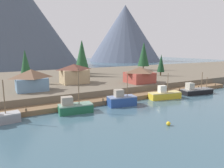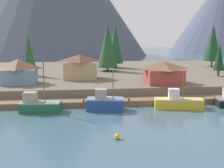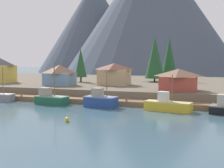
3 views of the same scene
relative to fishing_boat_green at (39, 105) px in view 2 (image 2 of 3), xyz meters
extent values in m
cube|color=#3D5B6B|center=(11.40, 21.95, -1.64)|extent=(400.00, 400.00, 1.00)
cube|color=brown|center=(11.40, 3.95, -0.64)|extent=(80.00, 4.00, 1.00)
cylinder|color=brown|center=(-0.60, 2.15, -0.34)|extent=(0.36, 0.36, 1.60)
cylinder|color=brown|center=(7.40, 2.15, -0.34)|extent=(0.36, 0.36, 1.60)
cylinder|color=brown|center=(15.40, 2.15, -0.34)|extent=(0.36, 0.36, 1.60)
cylinder|color=brown|center=(23.40, 2.15, -0.34)|extent=(0.36, 0.36, 1.60)
cylinder|color=brown|center=(31.40, 2.15, -0.34)|extent=(0.36, 0.36, 1.60)
cube|color=#665B4C|center=(11.40, 33.95, 0.11)|extent=(400.00, 56.00, 2.50)
cube|color=#1E5B3D|center=(0.24, -0.03, -0.37)|extent=(6.80, 3.65, 1.53)
cube|color=gray|center=(0.24, -0.03, 0.49)|extent=(6.80, 3.65, 0.20)
cube|color=gray|center=(-1.40, 0.16, 1.40)|extent=(2.29, 1.92, 1.62)
cylinder|color=brown|center=(0.95, -0.11, 4.07)|extent=(0.18, 0.18, 6.96)
cube|color=navy|center=(10.94, -0.11, -0.20)|extent=(6.50, 3.81, 1.89)
cube|color=#6C7DA2|center=(10.94, -0.11, 0.85)|extent=(6.50, 3.81, 0.20)
cube|color=gray|center=(10.24, 0.00, 1.73)|extent=(2.12, 1.94, 1.56)
cylinder|color=brown|center=(12.24, -0.31, 3.32)|extent=(0.15, 0.15, 4.74)
cube|color=gold|center=(23.76, -0.15, -0.40)|extent=(8.55, 3.91, 1.49)
cube|color=tan|center=(23.76, -0.15, 0.45)|extent=(8.55, 3.91, 0.20)
cube|color=silver|center=(22.90, 0.00, 1.42)|extent=(1.97, 1.69, 1.75)
cylinder|color=brown|center=(24.44, -0.27, 2.96)|extent=(0.16, 0.16, 4.82)
cube|color=#9E4238|center=(24.24, 11.17, 2.88)|extent=(7.33, 6.81, 3.04)
pyramid|color=brown|center=(24.24, 11.17, 5.21)|extent=(7.70, 7.15, 1.61)
cube|color=tan|center=(7.00, 19.76, 3.34)|extent=(7.43, 5.79, 3.97)
pyramid|color=brown|center=(7.00, 19.76, 6.15)|extent=(7.80, 6.08, 1.64)
cube|color=#6689A8|center=(-5.63, 14.04, 2.92)|extent=(7.01, 5.30, 3.11)
pyramid|color=brown|center=(-5.63, 14.04, 5.51)|extent=(7.36, 5.56, 2.07)
cylinder|color=#4C3823|center=(14.80, 33.37, 1.90)|extent=(0.50, 0.50, 1.08)
cone|color=#1E4C28|center=(14.80, 33.37, 8.39)|extent=(5.69, 5.69, 11.89)
cylinder|color=#4C3823|center=(40.67, 19.91, 2.09)|extent=(0.50, 0.50, 1.46)
cone|color=#14381E|center=(40.67, 19.91, 6.03)|extent=(2.78, 2.78, 6.42)
cylinder|color=#4C3823|center=(-5.29, 25.98, 2.09)|extent=(0.50, 0.50, 1.46)
cone|color=#1E4C28|center=(-5.29, 25.98, 6.96)|extent=(3.47, 3.47, 8.27)
cylinder|color=#4C3823|center=(48.24, 40.04, 2.31)|extent=(0.50, 0.50, 1.90)
cone|color=#194223|center=(48.24, 40.04, 8.89)|extent=(5.41, 5.41, 11.26)
cylinder|color=#4C3823|center=(17.90, 40.75, 2.08)|extent=(0.50, 0.50, 1.44)
cone|color=#1E4C28|center=(17.90, 40.75, 8.72)|extent=(4.81, 4.81, 11.84)
sphere|color=gold|center=(11.09, -14.27, -0.79)|extent=(0.70, 0.70, 0.70)
camera|label=1|loc=(-12.92, -37.85, 11.36)|focal=33.17mm
camera|label=2|loc=(6.36, -49.20, 11.74)|focal=48.09mm
camera|label=3|loc=(31.67, -53.79, 8.24)|focal=48.62mm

